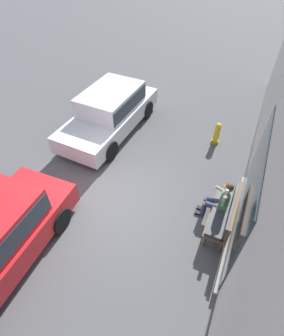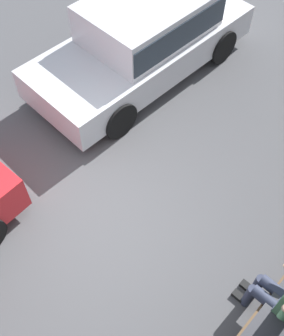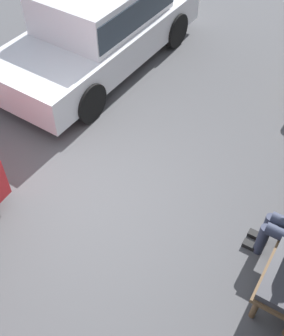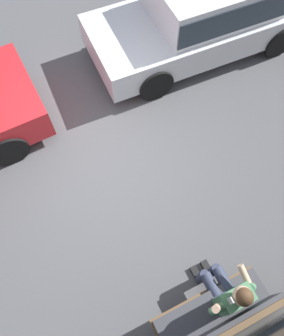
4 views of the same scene
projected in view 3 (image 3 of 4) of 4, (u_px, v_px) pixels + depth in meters
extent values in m
plane|color=#4C4C4F|center=(82.00, 203.00, 5.83)|extent=(60.00, 60.00, 0.00)
cylinder|color=brown|center=(255.00, 308.00, 4.60)|extent=(0.07, 0.07, 0.40)
cylinder|color=#2D3347|center=(283.00, 236.00, 4.87)|extent=(0.15, 0.42, 0.15)
cylinder|color=#2D3347|center=(262.00, 239.00, 5.13)|extent=(0.12, 0.12, 0.51)
cube|color=black|center=(252.00, 246.00, 5.32)|extent=(0.10, 0.24, 0.07)
cylinder|color=#2D3347|center=(267.00, 229.00, 5.23)|extent=(0.12, 0.12, 0.51)
cube|color=black|center=(257.00, 236.00, 5.43)|extent=(0.10, 0.24, 0.07)
cube|color=silver|center=(99.00, 39.00, 7.72)|extent=(4.45, 1.91, 0.58)
cube|color=silver|center=(102.00, 1.00, 7.35)|extent=(2.34, 1.63, 0.69)
cube|color=#28333D|center=(102.00, 1.00, 7.35)|extent=(2.29, 1.66, 0.48)
cylinder|color=black|center=(90.00, 102.00, 6.79)|extent=(0.68, 0.20, 0.67)
cylinder|color=black|center=(15.00, 69.00, 7.42)|extent=(0.68, 0.20, 0.67)
cylinder|color=black|center=(176.00, 30.00, 8.32)|extent=(0.68, 0.20, 0.67)
cylinder|color=black|center=(108.00, 8.00, 8.95)|extent=(0.68, 0.20, 0.67)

